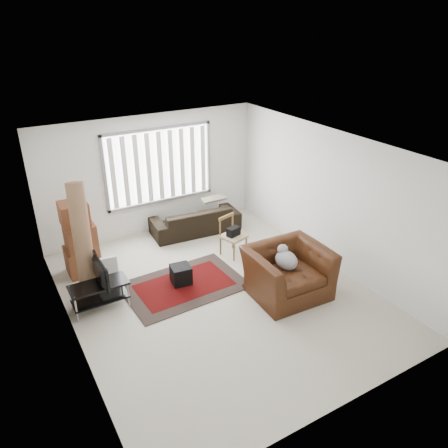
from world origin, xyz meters
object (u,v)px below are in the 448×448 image
object	(u,v)px
sofa	(195,216)
side_chair	(233,234)
armchair	(288,269)
tv_stand	(99,291)
moving_boxes	(80,241)

from	to	relation	value
sofa	side_chair	size ratio (longest dim) A/B	2.40
armchair	sofa	bearing A→B (deg)	98.03
side_chair	sofa	bearing A→B (deg)	82.01
side_chair	armchair	world-z (taller)	armchair
tv_stand	armchair	size ratio (longest dim) A/B	0.69
moving_boxes	sofa	xyz separation A→B (m)	(2.69, 0.48, -0.30)
moving_boxes	side_chair	size ratio (longest dim) A/B	1.75
tv_stand	sofa	xyz separation A→B (m)	(2.74, 1.80, 0.04)
tv_stand	sofa	size ratio (longest dim) A/B	0.48
tv_stand	armchair	distance (m)	3.29
moving_boxes	armchair	world-z (taller)	moving_boxes
sofa	side_chair	bearing A→B (deg)	103.23
sofa	tv_stand	bearing A→B (deg)	38.30
moving_boxes	sofa	distance (m)	2.75
tv_stand	moving_boxes	world-z (taller)	moving_boxes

